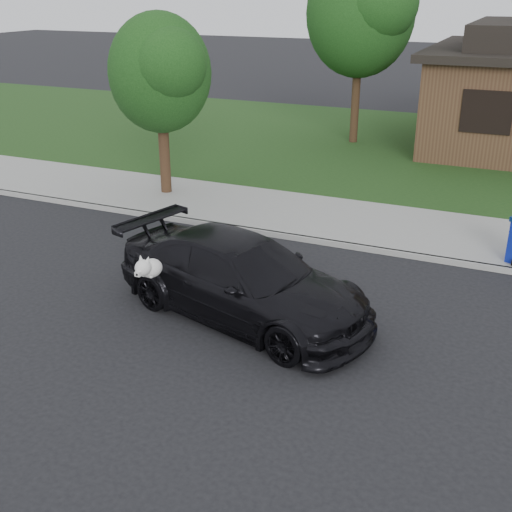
% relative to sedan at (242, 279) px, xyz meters
% --- Properties ---
extents(ground, '(120.00, 120.00, 0.00)m').
position_rel_sedan_xyz_m(ground, '(2.76, 0.19, -0.69)').
color(ground, black).
rests_on(ground, ground).
extents(sidewalk, '(60.00, 3.00, 0.12)m').
position_rel_sedan_xyz_m(sidewalk, '(2.76, 5.19, -0.63)').
color(sidewalk, gray).
rests_on(sidewalk, ground).
extents(curb, '(60.00, 0.12, 0.12)m').
position_rel_sedan_xyz_m(curb, '(2.76, 3.69, -0.63)').
color(curb, gray).
rests_on(curb, ground).
extents(lawn, '(60.00, 13.00, 0.13)m').
position_rel_sedan_xyz_m(lawn, '(2.76, 13.19, -0.63)').
color(lawn, '#193814').
rests_on(lawn, ground).
extents(sedan, '(5.09, 3.11, 1.38)m').
position_rel_sedan_xyz_m(sedan, '(0.00, 0.00, 0.00)').
color(sedan, black).
rests_on(sedan, ground).
extents(tree_0, '(3.78, 3.60, 6.34)m').
position_rel_sedan_xyz_m(tree_0, '(-1.58, 13.07, 3.79)').
color(tree_0, '#332114').
rests_on(tree_0, ground).
extents(tree_2, '(2.73, 2.60, 4.59)m').
position_rel_sedan_xyz_m(tree_2, '(-4.63, 5.30, 2.58)').
color(tree_2, '#332114').
rests_on(tree_2, ground).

